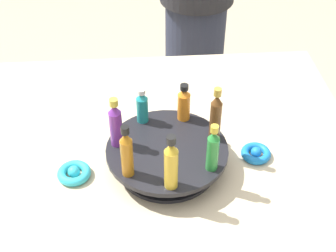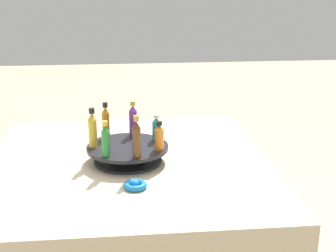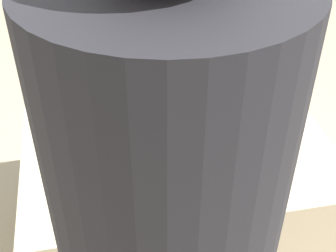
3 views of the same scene
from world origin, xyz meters
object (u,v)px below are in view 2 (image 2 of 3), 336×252
(bottle_orange, at_px, (159,137))
(bottle_green, at_px, (106,140))
(ribbon_bow_teal, at_px, (122,138))
(bottle_purple, at_px, (133,120))
(bottle_teal, at_px, (156,128))
(bottle_gold, at_px, (93,130))
(ribbon_bow_blue, at_px, (135,185))
(display_stand, at_px, (128,153))
(bottle_brown, at_px, (137,139))
(bottle_amber, at_px, (106,122))

(bottle_orange, relative_size, bottle_green, 0.83)
(ribbon_bow_teal, bearing_deg, bottle_purple, 111.79)
(bottle_teal, distance_m, bottle_gold, 0.24)
(bottle_gold, xyz_separation_m, ribbon_bow_blue, (-0.14, 0.23, -0.12))
(bottle_green, bearing_deg, display_stand, -127.45)
(bottle_green, bearing_deg, bottle_brown, 168.26)
(bottle_teal, relative_size, bottle_purple, 0.73)
(bottle_amber, height_order, ribbon_bow_blue, bottle_amber)
(display_stand, distance_m, bottle_amber, 0.15)
(bottle_orange, bearing_deg, ribbon_bow_blue, 62.38)
(bottle_orange, height_order, bottle_amber, bottle_amber)
(display_stand, xyz_separation_m, bottle_amber, (0.08, -0.09, 0.09))
(bottle_brown, bearing_deg, ribbon_bow_teal, -82.12)
(bottle_orange, xyz_separation_m, bottle_teal, (0.00, -0.11, -0.00))
(bottle_brown, bearing_deg, bottle_orange, -140.31)
(bottle_brown, relative_size, ribbon_bow_teal, 1.80)
(bottle_amber, relative_size, bottle_gold, 0.96)
(ribbon_bow_teal, bearing_deg, bottle_amber, 66.01)
(display_stand, relative_size, bottle_purple, 2.20)
(ribbon_bow_blue, bearing_deg, display_stand, -85.37)
(display_stand, height_order, ribbon_bow_teal, display_stand)
(bottle_purple, xyz_separation_m, bottle_brown, (-0.00, 0.24, 0.01))
(display_stand, distance_m, bottle_gold, 0.15)
(display_stand, xyz_separation_m, bottle_brown, (-0.03, 0.12, 0.09))
(bottle_gold, distance_m, ribbon_bow_teal, 0.28)
(bottle_orange, bearing_deg, display_stand, -24.59)
(display_stand, bearing_deg, bottle_amber, -50.31)
(bottle_gold, bearing_deg, bottle_teal, -166.02)
(bottle_purple, height_order, ribbon_bow_teal, bottle_purple)
(display_stand, distance_m, bottle_orange, 0.14)
(bottle_teal, distance_m, bottle_green, 0.24)
(bottle_orange, relative_size, bottle_brown, 0.70)
(ribbon_bow_teal, bearing_deg, bottle_green, 80.25)
(bottle_amber, height_order, ribbon_bow_teal, bottle_amber)
(bottle_purple, bearing_deg, bottle_amber, 13.98)
(display_stand, relative_size, bottle_teal, 3.03)
(bottle_gold, relative_size, ribbon_bow_teal, 1.76)
(bottle_teal, bearing_deg, bottle_green, 39.69)
(bottle_orange, relative_size, bottle_amber, 0.75)
(bottle_teal, xyz_separation_m, bottle_brown, (0.08, 0.17, 0.02))
(bottle_purple, xyz_separation_m, bottle_green, (0.10, 0.22, -0.00))
(bottle_teal, xyz_separation_m, bottle_amber, (0.19, -0.04, 0.02))
(bottle_orange, bearing_deg, bottle_amber, -37.45)
(bottle_amber, distance_m, ribbon_bow_blue, 0.35)
(bottle_orange, relative_size, bottle_purple, 0.77)
(ribbon_bow_teal, bearing_deg, bottle_orange, 114.92)
(display_stand, xyz_separation_m, bottle_purple, (-0.02, -0.12, 0.09))
(bottle_gold, xyz_separation_m, ribbon_bow_teal, (-0.10, -0.23, -0.12))
(bottle_brown, bearing_deg, bottle_teal, -114.59)
(bottle_teal, distance_m, ribbon_bow_blue, 0.31)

